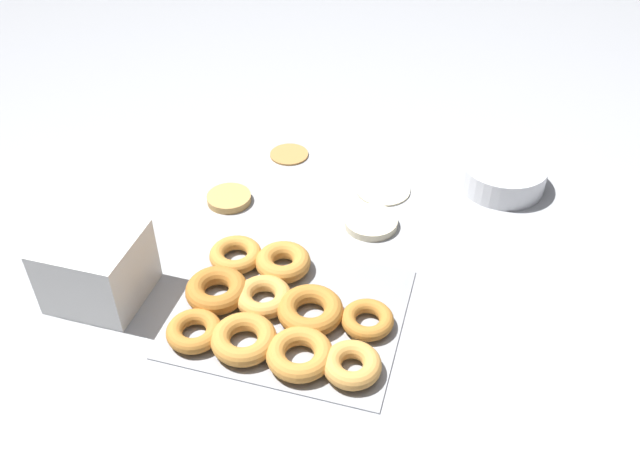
# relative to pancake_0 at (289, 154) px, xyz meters

# --- Properties ---
(ground_plane) EXTENTS (3.00, 3.00, 0.00)m
(ground_plane) POSITION_rel_pancake_0_xyz_m (0.15, -0.22, -0.00)
(ground_plane) COLOR #9EA0A5
(pancake_0) EXTENTS (0.09, 0.09, 0.01)m
(pancake_0) POSITION_rel_pancake_0_xyz_m (0.00, 0.00, 0.00)
(pancake_0) COLOR #B27F42
(pancake_0) RESTS_ON ground_plane
(pancake_1) EXTENTS (0.11, 0.11, 0.02)m
(pancake_1) POSITION_rel_pancake_0_xyz_m (0.24, -0.20, 0.00)
(pancake_1) COLOR beige
(pancake_1) RESTS_ON ground_plane
(pancake_2) EXTENTS (0.09, 0.09, 0.02)m
(pancake_2) POSITION_rel_pancake_0_xyz_m (-0.07, -0.20, 0.00)
(pancake_2) COLOR tan
(pancake_2) RESTS_ON ground_plane
(pancake_3) EXTENTS (0.12, 0.12, 0.01)m
(pancake_3) POSITION_rel_pancake_0_xyz_m (0.23, -0.08, -0.00)
(pancake_3) COLOR beige
(pancake_3) RESTS_ON ground_plane
(donut_tray) EXTENTS (0.38, 0.32, 0.04)m
(donut_tray) POSITION_rel_pancake_0_xyz_m (0.14, -0.49, 0.01)
(donut_tray) COLOR #93969B
(donut_tray) RESTS_ON ground_plane
(batter_bowl) EXTENTS (0.18, 0.18, 0.06)m
(batter_bowl) POSITION_rel_pancake_0_xyz_m (0.47, 0.01, 0.02)
(batter_bowl) COLOR white
(batter_bowl) RESTS_ON ground_plane
(container_stack) EXTENTS (0.16, 0.15, 0.13)m
(container_stack) POSITION_rel_pancake_0_xyz_m (-0.18, -0.52, 0.06)
(container_stack) COLOR white
(container_stack) RESTS_ON ground_plane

